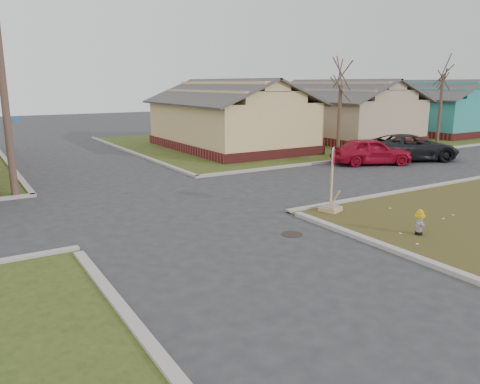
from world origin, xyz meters
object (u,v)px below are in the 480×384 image
utility_pole (2,75)px  fire_hydrant (420,221)px  red_sedan (371,151)px  dark_pickup (411,147)px  stop_sign (331,197)px

utility_pole → fire_hydrant: size_ratio=11.78×
red_sedan → dark_pickup: (3.06, -0.15, 0.01)m
stop_sign → fire_hydrant: bearing=-101.4°
utility_pole → dark_pickup: utility_pole is taller
dark_pickup → utility_pole: bearing=108.7°
utility_pole → stop_sign: (9.03, -8.18, -4.13)m
utility_pole → dark_pickup: (20.67, -2.09, -3.91)m
utility_pole → dark_pickup: bearing=-5.8°
utility_pole → red_sedan: size_ratio=2.09×
utility_pole → dark_pickup: size_ratio=1.67×
fire_hydrant → red_sedan: 12.54m
utility_pole → stop_sign: size_ratio=4.02×
utility_pole → fire_hydrant: utility_pole is taller
fire_hydrant → dark_pickup: 14.62m
fire_hydrant → dark_pickup: dark_pickup is taller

